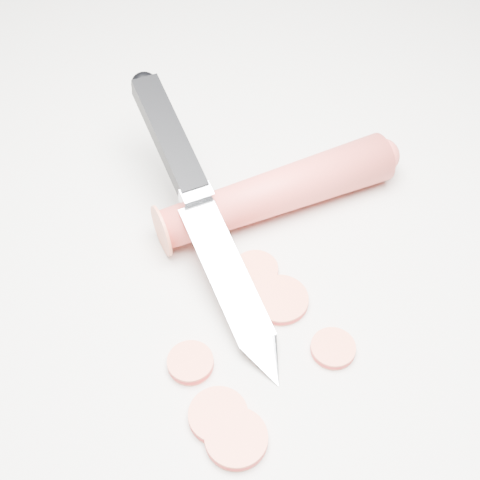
# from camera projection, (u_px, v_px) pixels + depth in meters

# --- Properties ---
(ground) EXTENTS (2.40, 2.40, 0.00)m
(ground) POSITION_uv_depth(u_px,v_px,m) (300.00, 278.00, 0.48)
(ground) COLOR beige
(ground) RESTS_ON ground
(carrot) EXTENTS (0.17, 0.13, 0.03)m
(carrot) POSITION_uv_depth(u_px,v_px,m) (277.00, 192.00, 0.50)
(carrot) COLOR #D83F37
(carrot) RESTS_ON ground
(carrot_slice_0) EXTENTS (0.03, 0.03, 0.01)m
(carrot_slice_0) POSITION_uv_depth(u_px,v_px,m) (190.00, 363.00, 0.43)
(carrot_slice_0) COLOR #EF6844
(carrot_slice_0) RESTS_ON ground
(carrot_slice_1) EXTENTS (0.03, 0.03, 0.01)m
(carrot_slice_1) POSITION_uv_depth(u_px,v_px,m) (333.00, 348.00, 0.44)
(carrot_slice_1) COLOR #EF6844
(carrot_slice_1) RESTS_ON ground
(carrot_slice_2) EXTENTS (0.04, 0.04, 0.01)m
(carrot_slice_2) POSITION_uv_depth(u_px,v_px,m) (218.00, 416.00, 0.41)
(carrot_slice_2) COLOR #EF6844
(carrot_slice_2) RESTS_ON ground
(carrot_slice_3) EXTENTS (0.04, 0.04, 0.01)m
(carrot_slice_3) POSITION_uv_depth(u_px,v_px,m) (280.00, 300.00, 0.46)
(carrot_slice_3) COLOR #EF6844
(carrot_slice_3) RESTS_ON ground
(carrot_slice_4) EXTENTS (0.03, 0.03, 0.01)m
(carrot_slice_4) POSITION_uv_depth(u_px,v_px,m) (256.00, 270.00, 0.48)
(carrot_slice_4) COLOR #EF6844
(carrot_slice_4) RESTS_ON ground
(carrot_slice_5) EXTENTS (0.04, 0.04, 0.01)m
(carrot_slice_5) POSITION_uv_depth(u_px,v_px,m) (236.00, 439.00, 0.40)
(carrot_slice_5) COLOR #EF6844
(carrot_slice_5) RESTS_ON ground
(kitchen_knife) EXTENTS (0.16, 0.23, 0.08)m
(kitchen_knife) POSITION_uv_depth(u_px,v_px,m) (204.00, 211.00, 0.47)
(kitchen_knife) COLOR silver
(kitchen_knife) RESTS_ON ground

